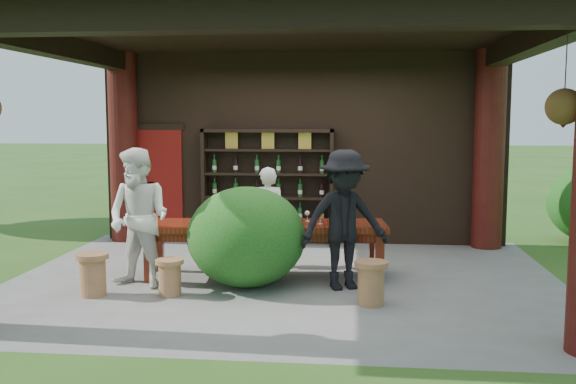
# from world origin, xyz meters

# --- Properties ---
(ground) EXTENTS (90.00, 90.00, 0.00)m
(ground) POSITION_xyz_m (0.00, 0.00, 0.00)
(ground) COLOR #2D5119
(ground) RESTS_ON ground
(pavilion) EXTENTS (7.50, 6.00, 3.60)m
(pavilion) POSITION_xyz_m (-0.01, 0.43, 2.13)
(pavilion) COLOR slate
(pavilion) RESTS_ON ground
(wine_shelf) EXTENTS (2.27, 0.34, 1.99)m
(wine_shelf) POSITION_xyz_m (-0.57, 2.45, 1.00)
(wine_shelf) COLOR black
(wine_shelf) RESTS_ON ground
(tasting_table) EXTENTS (3.36, 1.15, 0.75)m
(tasting_table) POSITION_xyz_m (-0.29, 0.14, 0.63)
(tasting_table) COLOR #5B150D
(tasting_table) RESTS_ON ground
(stool_near_left) EXTENTS (0.35, 0.35, 0.45)m
(stool_near_left) POSITION_xyz_m (-1.32, -0.92, 0.24)
(stool_near_left) COLOR brown
(stool_near_left) RESTS_ON ground
(stool_near_right) EXTENTS (0.39, 0.39, 0.52)m
(stool_near_right) POSITION_xyz_m (1.13, -1.05, 0.27)
(stool_near_right) COLOR brown
(stool_near_right) RESTS_ON ground
(stool_far_left) EXTENTS (0.40, 0.40, 0.53)m
(stool_far_left) POSITION_xyz_m (-2.26, -1.02, 0.28)
(stool_far_left) COLOR brown
(stool_far_left) RESTS_ON ground
(host) EXTENTS (0.56, 0.38, 1.47)m
(host) POSITION_xyz_m (-0.34, 0.81, 0.74)
(host) COLOR silver
(host) RESTS_ON ground
(guest_woman) EXTENTS (1.04, 0.92, 1.80)m
(guest_woman) POSITION_xyz_m (-1.82, -0.56, 0.90)
(guest_woman) COLOR white
(guest_woman) RESTS_ON ground
(guest_man) EXTENTS (1.32, 1.05, 1.78)m
(guest_man) POSITION_xyz_m (0.80, -0.37, 0.89)
(guest_man) COLOR black
(guest_man) RESTS_ON ground
(table_bottles) EXTENTS (0.44, 0.16, 0.31)m
(table_bottles) POSITION_xyz_m (-0.33, 0.43, 0.90)
(table_bottles) COLOR #194C1E
(table_bottles) RESTS_ON tasting_table
(table_glasses) EXTENTS (0.70, 0.28, 0.15)m
(table_glasses) POSITION_xyz_m (0.17, 0.24, 0.82)
(table_glasses) COLOR silver
(table_glasses) RESTS_ON tasting_table
(napkin_basket) EXTENTS (0.28, 0.20, 0.14)m
(napkin_basket) POSITION_xyz_m (-1.04, 0.02, 0.82)
(napkin_basket) COLOR #BF6672
(napkin_basket) RESTS_ON tasting_table
(shrubs) EXTENTS (15.84, 7.75, 1.36)m
(shrubs) POSITION_xyz_m (1.70, 0.46, 0.56)
(shrubs) COLOR #194C14
(shrubs) RESTS_ON ground
(trees) EXTENTS (21.76, 10.29, 4.80)m
(trees) POSITION_xyz_m (3.67, 1.18, 3.37)
(trees) COLOR #3F2819
(trees) RESTS_ON ground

